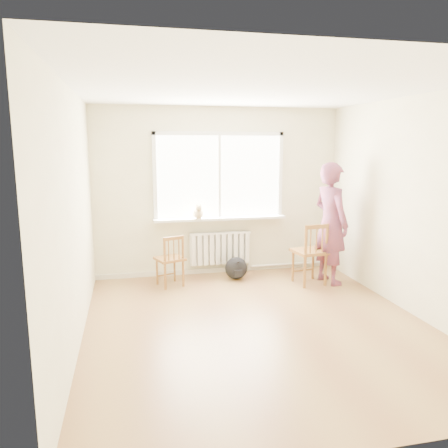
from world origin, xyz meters
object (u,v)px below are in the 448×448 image
person (331,223)px  backpack (236,268)px  chair_right (311,254)px  cat (198,212)px  chair_left (171,261)px

person → backpack: size_ratio=5.19×
chair_right → backpack: bearing=-33.2°
cat → chair_left: bearing=-138.7°
backpack → person: bearing=-18.4°
chair_right → backpack: chair_right is taller
chair_right → backpack: (-1.05, 0.50, -0.30)m
chair_right → cat: size_ratio=2.43×
cat → backpack: cat is taller
chair_right → person: bearing=-179.9°
person → cat: (-1.93, 0.70, 0.13)m
chair_left → person: bearing=152.6°
chair_left → cat: bearing=-161.1°
chair_right → cat: 1.87m
chair_left → backpack: 1.07m
chair_right → cat: (-1.61, 0.75, 0.58)m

